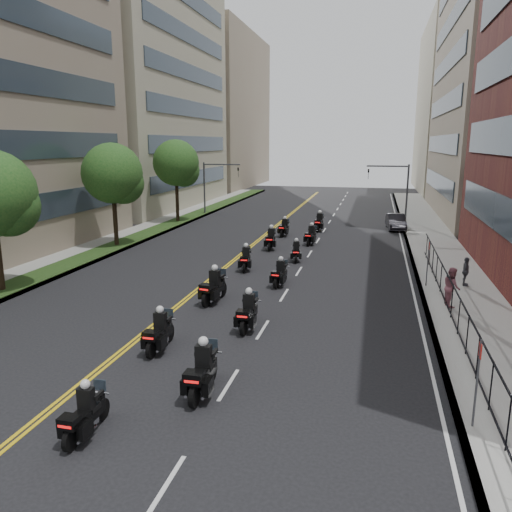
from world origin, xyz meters
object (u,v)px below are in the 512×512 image
(motorcycle_3, at_px, (248,313))
(parked_sedan, at_px, (396,222))
(motorcycle_2, at_px, (159,333))
(pedestrian_c, at_px, (466,272))
(motorcycle_9, at_px, (311,236))
(motorcycle_7, at_px, (296,252))
(motorcycle_5, at_px, (280,274))
(motorcycle_0, at_px, (85,415))
(motorcycle_6, at_px, (246,260))
(motorcycle_11, at_px, (319,223))
(motorcycle_4, at_px, (214,288))
(pedestrian_b, at_px, (452,287))
(motorcycle_8, at_px, (271,240))
(motorcycle_1, at_px, (202,372))
(motorcycle_10, at_px, (284,228))

(motorcycle_3, height_order, parked_sedan, motorcycle_3)
(motorcycle_2, height_order, pedestrian_c, motorcycle_2)
(motorcycle_3, relative_size, motorcycle_9, 1.05)
(pedestrian_c, bearing_deg, motorcycle_7, 73.21)
(motorcycle_5, distance_m, parked_sedan, 21.31)
(motorcycle_3, bearing_deg, motorcycle_0, -104.76)
(motorcycle_6, distance_m, motorcycle_11, 15.20)
(motorcycle_3, height_order, motorcycle_11, motorcycle_11)
(parked_sedan, bearing_deg, motorcycle_4, -116.62)
(motorcycle_3, height_order, motorcycle_9, motorcycle_3)
(motorcycle_2, distance_m, motorcycle_11, 27.62)
(motorcycle_2, xyz_separation_m, parked_sedan, (9.50, 29.87, 0.02))
(motorcycle_9, height_order, pedestrian_b, pedestrian_b)
(motorcycle_8, xyz_separation_m, motorcycle_11, (2.57, 8.56, 0.01))
(motorcycle_7, height_order, motorcycle_11, motorcycle_11)
(motorcycle_1, xyz_separation_m, pedestrian_b, (8.60, 10.48, 0.35))
(motorcycle_7, distance_m, pedestrian_b, 11.72)
(motorcycle_1, bearing_deg, motorcycle_7, 88.47)
(motorcycle_3, bearing_deg, motorcycle_7, 89.90)
(motorcycle_4, xyz_separation_m, pedestrian_c, (12.36, 5.44, 0.19))
(motorcycle_3, bearing_deg, parked_sedan, 75.80)
(motorcycle_10, bearing_deg, motorcycle_1, -79.74)
(motorcycle_2, distance_m, motorcycle_3, 3.97)
(motorcycle_9, bearing_deg, motorcycle_0, -87.45)
(motorcycle_11, bearing_deg, motorcycle_4, -94.49)
(motorcycle_10, relative_size, pedestrian_c, 1.45)
(motorcycle_0, bearing_deg, motorcycle_1, 51.87)
(motorcycle_1, bearing_deg, motorcycle_3, 88.61)
(motorcycle_1, distance_m, motorcycle_6, 15.57)
(motorcycle_1, distance_m, parked_sedan, 33.38)
(motorcycle_8, bearing_deg, motorcycle_1, -88.17)
(motorcycle_11, xyz_separation_m, parked_sedan, (6.61, 2.39, -0.03))
(motorcycle_11, bearing_deg, motorcycle_7, -88.12)
(motorcycle_11, height_order, parked_sedan, motorcycle_11)
(motorcycle_0, distance_m, motorcycle_10, 30.04)
(motorcycle_9, xyz_separation_m, pedestrian_c, (9.55, -9.86, 0.26))
(motorcycle_3, relative_size, pedestrian_b, 1.29)
(motorcycle_0, height_order, motorcycle_11, motorcycle_11)
(motorcycle_4, height_order, motorcycle_7, motorcycle_4)
(motorcycle_4, distance_m, parked_sedan, 25.62)
(motorcycle_7, bearing_deg, motorcycle_2, -107.61)
(motorcycle_4, relative_size, motorcycle_5, 1.15)
(motorcycle_7, bearing_deg, motorcycle_6, -138.16)
(motorcycle_6, relative_size, motorcycle_10, 0.99)
(motorcycle_7, xyz_separation_m, motorcycle_10, (-2.39, 8.72, 0.06))
(motorcycle_10, xyz_separation_m, parked_sedan, (9.18, 5.52, 0.03))
(motorcycle_10, distance_m, pedestrian_c, 17.75)
(motorcycle_8, relative_size, motorcycle_10, 1.07)
(motorcycle_8, xyz_separation_m, motorcycle_9, (2.64, 2.40, -0.04))
(motorcycle_5, height_order, pedestrian_b, pedestrian_b)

